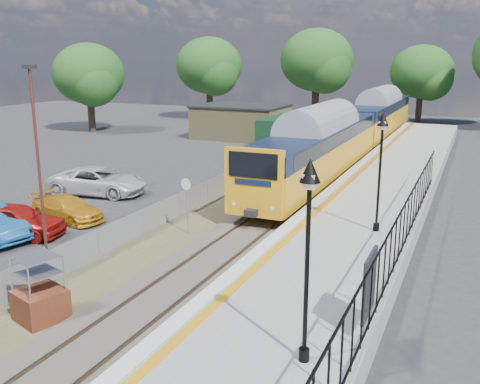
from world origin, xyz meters
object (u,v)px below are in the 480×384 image
Objects in this scene: carpark_lamp at (37,148)px; car_white at (98,181)px; victorian_lamp_north at (382,145)px; brick_plinth at (39,290)px; car_red at (16,220)px; train at (356,126)px; victorian_lamp_south at (309,215)px; speed_sign at (187,197)px; car_yellow at (67,208)px.

carpark_lamp is 9.54m from car_white.
carpark_lamp reaches higher than victorian_lamp_north.
victorian_lamp_north reaches higher than brick_plinth.
car_white reaches higher than car_red.
train is 20.19× the size of brick_plinth.
victorian_lamp_south and victorian_lamp_north have the same top height.
victorian_lamp_north is at bearing 17.53° from speed_sign.
car_red is at bearing 161.52° from carpark_lamp.
victorian_lamp_south is 13.21m from carpark_lamp.
carpark_lamp is (-4.25, -3.91, 2.42)m from speed_sign.
victorian_lamp_north is 1.83× the size of speed_sign.
victorian_lamp_north is 13.07m from carpark_lamp.
victorian_lamp_north is 1.16× the size of car_yellow.
speed_sign is 9.12m from car_white.
speed_sign is (-8.00, 8.85, -2.61)m from victorian_lamp_south.
victorian_lamp_north is at bearing -108.94° from car_white.
train is at bearing 85.20° from brick_plinth.
train is at bearing 92.62° from speed_sign.
victorian_lamp_south is 1.83× the size of speed_sign.
speed_sign is 6.35m from car_yellow.
carpark_lamp reaches higher than train.
victorian_lamp_north is 0.84× the size of car_white.
train is 16.20× the size of speed_sign.
speed_sign is 7.41m from car_red.
victorian_lamp_south is at bearing -79.83° from train.
car_red is at bearing -177.26° from car_white.
carpark_lamp is at bearing -162.98° from car_white.
car_white is at bearing -120.88° from train.
speed_sign reaches higher than car_yellow.
victorian_lamp_south is at bearing -88.85° from victorian_lamp_north.
car_yellow is (-8.74, -22.22, -1.77)m from train.
carpark_lamp reaches higher than brick_plinth.
carpark_lamp reaches higher than car_red.
carpark_lamp is at bearing -104.71° from train.
car_white is (-1.40, 7.29, 0.03)m from car_red.
brick_plinth is at bearing -81.17° from speed_sign.
brick_plinth is 0.51× the size of car_yellow.
train reaches higher than speed_sign.
victorian_lamp_north reaches higher than car_red.
victorian_lamp_south is 10.00m from victorian_lamp_north.
speed_sign is at bearing -76.50° from car_yellow.
victorian_lamp_north is at bearing 50.96° from brick_plinth.
victorian_lamp_north reaches higher than speed_sign.
car_red is (-6.60, 5.42, -0.25)m from brick_plinth.
carpark_lamp is 1.70× the size of car_red.
victorian_lamp_south is at bearing -137.19° from car_white.
victorian_lamp_south is 20.97m from car_white.
speed_sign is at bearing 42.60° from carpark_lamp.
brick_plinth is at bearing -47.67° from carpark_lamp.
train is at bearing 100.17° from victorian_lamp_south.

